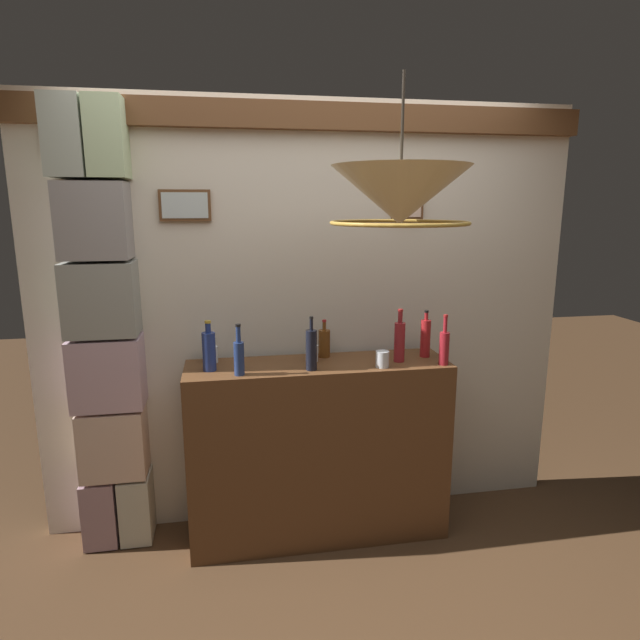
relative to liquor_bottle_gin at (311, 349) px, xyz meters
name	(u,v)px	position (x,y,z in m)	size (l,w,h in m)	color
panelled_rear_partition	(310,305)	(0.05, 0.38, 0.16)	(3.05, 0.15, 2.41)	beige
stone_pillar	(106,335)	(-1.05, 0.26, 0.06)	(0.36, 0.29, 2.35)	gray
bar_shelf_unit	(318,450)	(0.05, 0.11, -0.62)	(1.42, 0.39, 1.01)	brown
liquor_bottle_gin	(311,349)	(0.00, 0.00, 0.00)	(0.06, 0.06, 0.28)	black
liquor_bottle_whiskey	(444,347)	(0.71, -0.03, -0.01)	(0.05, 0.05, 0.27)	maroon
liquor_bottle_brandy	(400,341)	(0.49, 0.07, 0.01)	(0.06, 0.06, 0.29)	maroon
liquor_bottle_scotch	(324,343)	(0.11, 0.22, -0.03)	(0.07, 0.07, 0.21)	brown
liquor_bottle_amaro	(425,338)	(0.67, 0.13, 0.00)	(0.06, 0.06, 0.27)	maroon
liquor_bottle_vermouth	(239,356)	(-0.37, -0.02, -0.01)	(0.05, 0.05, 0.26)	navy
liquor_bottle_vodka	(209,350)	(-0.52, 0.08, 0.00)	(0.07, 0.07, 0.26)	navy
glass_tumbler_rocks	(382,359)	(0.37, -0.02, -0.07)	(0.07, 0.07, 0.09)	silver
glass_tumbler_highball	(312,353)	(0.03, 0.15, -0.07)	(0.07, 0.07, 0.09)	silver
glass_tumbler_shot	(211,354)	(-0.52, 0.23, -0.07)	(0.08, 0.08, 0.09)	silver
pendant_lamp	(400,197)	(0.29, -0.50, 0.76)	(0.57, 0.57, 0.59)	beige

